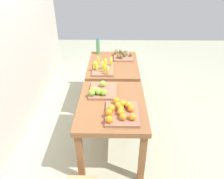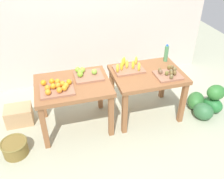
{
  "view_description": "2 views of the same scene",
  "coord_description": "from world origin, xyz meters",
  "px_view_note": "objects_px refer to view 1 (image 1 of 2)",
  "views": [
    {
      "loc": [
        -2.66,
        -0.04,
        2.23
      ],
      "look_at": [
        -0.01,
        0.01,
        0.61
      ],
      "focal_mm": 34.74,
      "sensor_mm": 36.0,
      "label": 1
    },
    {
      "loc": [
        -0.81,
        -2.92,
        2.62
      ],
      "look_at": [
        -0.0,
        -0.05,
        0.59
      ],
      "focal_mm": 39.82,
      "sensor_mm": 36.0,
      "label": 2
    }
  ],
  "objects_px": {
    "display_table_right": "(113,70)",
    "display_table_left": "(112,111)",
    "orange_bin": "(121,111)",
    "watermelon_pile": "(125,70)",
    "apple_bin": "(101,90)",
    "kiwi_bin": "(123,56)",
    "banana_crate": "(103,68)",
    "water_bottle": "(98,47)"
  },
  "relations": [
    {
      "from": "apple_bin",
      "to": "watermelon_pile",
      "type": "relative_size",
      "value": 0.56
    },
    {
      "from": "display_table_right",
      "to": "kiwi_bin",
      "type": "relative_size",
      "value": 2.89
    },
    {
      "from": "orange_bin",
      "to": "apple_bin",
      "type": "height_order",
      "value": "apple_bin"
    },
    {
      "from": "orange_bin",
      "to": "kiwi_bin",
      "type": "bearing_deg",
      "value": -2.18
    },
    {
      "from": "kiwi_bin",
      "to": "orange_bin",
      "type": "bearing_deg",
      "value": 177.82
    },
    {
      "from": "apple_bin",
      "to": "banana_crate",
      "type": "relative_size",
      "value": 0.89
    },
    {
      "from": "display_table_right",
      "to": "apple_bin",
      "type": "xyz_separation_m",
      "value": [
        -0.9,
        0.14,
        0.15
      ]
    },
    {
      "from": "water_bottle",
      "to": "watermelon_pile",
      "type": "height_order",
      "value": "water_bottle"
    },
    {
      "from": "banana_crate",
      "to": "water_bottle",
      "type": "relative_size",
      "value": 1.6
    },
    {
      "from": "display_table_left",
      "to": "banana_crate",
      "type": "bearing_deg",
      "value": 9.81
    },
    {
      "from": "display_table_left",
      "to": "display_table_right",
      "type": "relative_size",
      "value": 1.0
    },
    {
      "from": "display_table_left",
      "to": "watermelon_pile",
      "type": "relative_size",
      "value": 1.45
    },
    {
      "from": "banana_crate",
      "to": "kiwi_bin",
      "type": "bearing_deg",
      "value": -31.97
    },
    {
      "from": "orange_bin",
      "to": "watermelon_pile",
      "type": "bearing_deg",
      "value": -3.47
    },
    {
      "from": "watermelon_pile",
      "to": "orange_bin",
      "type": "bearing_deg",
      "value": 176.53
    },
    {
      "from": "kiwi_bin",
      "to": "display_table_left",
      "type": "bearing_deg",
      "value": 173.14
    },
    {
      "from": "kiwi_bin",
      "to": "watermelon_pile",
      "type": "relative_size",
      "value": 0.5
    },
    {
      "from": "display_table_left",
      "to": "kiwi_bin",
      "type": "distance_m",
      "value": 1.38
    },
    {
      "from": "display_table_right",
      "to": "apple_bin",
      "type": "distance_m",
      "value": 0.92
    },
    {
      "from": "orange_bin",
      "to": "banana_crate",
      "type": "height_order",
      "value": "banana_crate"
    },
    {
      "from": "banana_crate",
      "to": "water_bottle",
      "type": "distance_m",
      "value": 0.68
    },
    {
      "from": "water_bottle",
      "to": "apple_bin",
      "type": "bearing_deg",
      "value": -174.13
    },
    {
      "from": "display_table_left",
      "to": "banana_crate",
      "type": "height_order",
      "value": "banana_crate"
    },
    {
      "from": "orange_bin",
      "to": "display_table_right",
      "type": "bearing_deg",
      "value": 4.46
    },
    {
      "from": "orange_bin",
      "to": "banana_crate",
      "type": "distance_m",
      "value": 1.11
    },
    {
      "from": "kiwi_bin",
      "to": "watermelon_pile",
      "type": "height_order",
      "value": "kiwi_bin"
    },
    {
      "from": "orange_bin",
      "to": "apple_bin",
      "type": "relative_size",
      "value": 1.11
    },
    {
      "from": "banana_crate",
      "to": "apple_bin",
      "type": "bearing_deg",
      "value": -178.87
    },
    {
      "from": "apple_bin",
      "to": "display_table_right",
      "type": "bearing_deg",
      "value": -8.69
    },
    {
      "from": "apple_bin",
      "to": "watermelon_pile",
      "type": "bearing_deg",
      "value": -11.6
    },
    {
      "from": "display_table_right",
      "to": "orange_bin",
      "type": "bearing_deg",
      "value": -175.54
    },
    {
      "from": "orange_bin",
      "to": "display_table_left",
      "type": "bearing_deg",
      "value": 25.75
    },
    {
      "from": "orange_bin",
      "to": "watermelon_pile",
      "type": "relative_size",
      "value": 0.62
    },
    {
      "from": "watermelon_pile",
      "to": "water_bottle",
      "type": "bearing_deg",
      "value": 136.66
    },
    {
      "from": "display_table_right",
      "to": "display_table_left",
      "type": "bearing_deg",
      "value": 180.0
    },
    {
      "from": "apple_bin",
      "to": "banana_crate",
      "type": "height_order",
      "value": "banana_crate"
    },
    {
      "from": "display_table_left",
      "to": "orange_bin",
      "type": "xyz_separation_m",
      "value": [
        -0.22,
        -0.1,
        0.15
      ]
    },
    {
      "from": "display_table_left",
      "to": "kiwi_bin",
      "type": "bearing_deg",
      "value": -6.86
    },
    {
      "from": "orange_bin",
      "to": "watermelon_pile",
      "type": "height_order",
      "value": "orange_bin"
    },
    {
      "from": "orange_bin",
      "to": "water_bottle",
      "type": "relative_size",
      "value": 1.57
    },
    {
      "from": "display_table_right",
      "to": "orange_bin",
      "type": "relative_size",
      "value": 2.35
    },
    {
      "from": "apple_bin",
      "to": "water_bottle",
      "type": "xyz_separation_m",
      "value": [
        1.31,
        0.13,
        0.1
      ]
    }
  ]
}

